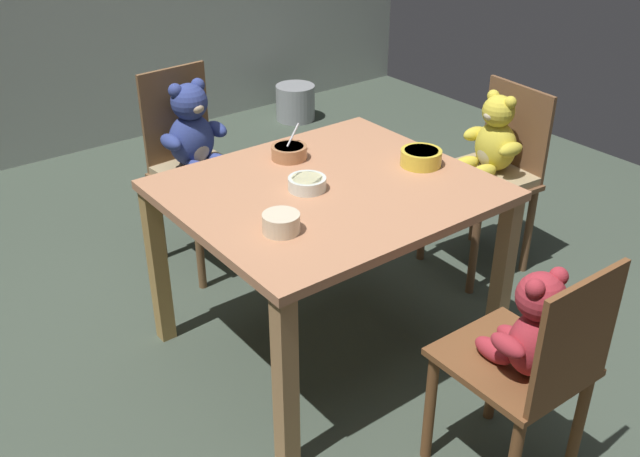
{
  "coord_description": "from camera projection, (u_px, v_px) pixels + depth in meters",
  "views": [
    {
      "loc": [
        -1.44,
        -1.83,
        1.83
      ],
      "look_at": [
        0.0,
        0.05,
        0.5
      ],
      "focal_mm": 40.51,
      "sensor_mm": 36.0,
      "label": 1
    }
  ],
  "objects": [
    {
      "name": "ground_plane",
      "position": [
        327.0,
        346.0,
        2.93
      ],
      "size": [
        5.2,
        5.2,
        0.04
      ],
      "color": "#3F4B3E"
    },
    {
      "name": "dining_table",
      "position": [
        328.0,
        210.0,
        2.63
      ],
      "size": [
        1.08,
        0.95,
        0.7
      ],
      "color": "tan",
      "rests_on": "ground_plane"
    },
    {
      "name": "teddy_chair_far_center",
      "position": [
        195.0,
        148.0,
        3.23
      ],
      "size": [
        0.39,
        0.43,
        0.9
      ],
      "rotation": [
        0.0,
        0.0,
        -1.5
      ],
      "color": "brown",
      "rests_on": "ground_plane"
    },
    {
      "name": "teddy_chair_near_right",
      "position": [
        490.0,
        158.0,
        3.2
      ],
      "size": [
        0.43,
        0.43,
        0.84
      ],
      "rotation": [
        0.0,
        0.0,
        3.06
      ],
      "color": "brown",
      "rests_on": "ground_plane"
    },
    {
      "name": "teddy_chair_near_front",
      "position": [
        531.0,
        347.0,
        2.07
      ],
      "size": [
        0.37,
        0.4,
        0.82
      ],
      "rotation": [
        0.0,
        0.0,
        1.55
      ],
      "color": "brown",
      "rests_on": "ground_plane"
    },
    {
      "name": "porridge_bowl_white_center",
      "position": [
        307.0,
        183.0,
        2.55
      ],
      "size": [
        0.14,
        0.14,
        0.05
      ],
      "color": "silver",
      "rests_on": "dining_table"
    },
    {
      "name": "porridge_bowl_cream_near_left",
      "position": [
        281.0,
        223.0,
        2.28
      ],
      "size": [
        0.12,
        0.12,
        0.06
      ],
      "color": "beige",
      "rests_on": "dining_table"
    },
    {
      "name": "porridge_bowl_terracotta_far_center",
      "position": [
        289.0,
        152.0,
        2.78
      ],
      "size": [
        0.14,
        0.14,
        0.12
      ],
      "color": "#B2774E",
      "rests_on": "dining_table"
    },
    {
      "name": "porridge_bowl_yellow_near_right",
      "position": [
        421.0,
        157.0,
        2.73
      ],
      "size": [
        0.16,
        0.16,
        0.06
      ],
      "color": "yellow",
      "rests_on": "dining_table"
    },
    {
      "name": "metal_pail",
      "position": [
        295.0,
        102.0,
        5.09
      ],
      "size": [
        0.27,
        0.27,
        0.25
      ],
      "primitive_type": "cylinder",
      "color": "#93969B",
      "rests_on": "ground_plane"
    }
  ]
}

